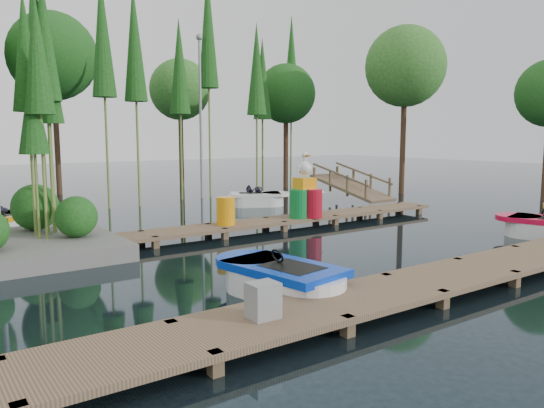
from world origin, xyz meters
TOP-DOWN VIEW (x-y plane):
  - ground_plane at (0.00, 0.00)m, footprint 90.00×90.00m
  - near_dock at (0.00, -4.50)m, footprint 18.00×1.50m
  - far_dock at (1.00, 2.50)m, footprint 15.00×1.20m
  - tree_screen at (-2.04, 10.60)m, footprint 34.42×18.53m
  - lamp_rear at (4.00, 11.00)m, footprint 0.30×0.30m
  - ramp at (9.00, 6.50)m, footprint 1.50×3.94m
  - boat_blue at (-1.81, -3.05)m, footprint 1.70×2.93m
  - boat_yellow_far at (-4.97, 6.33)m, footprint 2.81×2.65m
  - boat_white_far at (4.48, 7.21)m, footprint 2.78×2.20m
  - utility_cabinet at (-3.18, -4.50)m, footprint 0.42×0.35m
  - yellow_barrel at (0.30, 2.50)m, footprint 0.53×0.53m
  - drum_cluster at (3.11, 2.35)m, footprint 1.18×1.08m
  - seagull_post at (3.84, 2.50)m, footprint 0.50×0.27m

SIDE VIEW (x-z plane):
  - ground_plane at x=0.00m, z-range 0.00..0.00m
  - far_dock at x=1.00m, z-range -0.02..0.48m
  - near_dock at x=0.00m, z-range -0.02..0.48m
  - boat_blue at x=-1.81m, z-range -0.20..0.73m
  - boat_white_far at x=4.48m, z-range -0.33..0.87m
  - boat_yellow_far at x=-4.97m, z-range -0.39..0.95m
  - utility_cabinet at x=-3.18m, z-range 0.30..0.81m
  - ramp at x=9.00m, z-range -0.16..1.33m
  - yellow_barrel at x=0.30m, z-range 0.30..1.10m
  - seagull_post at x=3.84m, z-range 0.44..1.24m
  - drum_cluster at x=3.11m, z-range -0.12..1.91m
  - lamp_rear at x=4.00m, z-range 0.64..7.89m
  - tree_screen at x=-2.04m, z-range 0.96..11.27m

